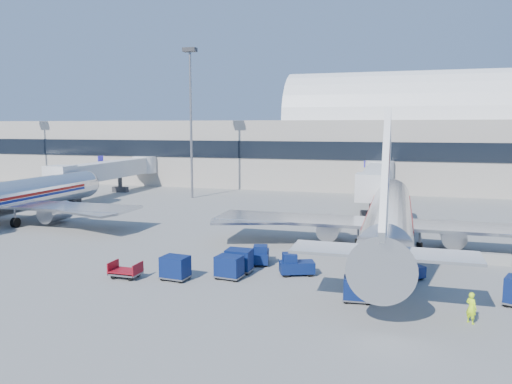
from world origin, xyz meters
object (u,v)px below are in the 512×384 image
(airliner_mid, at_px, (2,199))
(tug_left, at_px, (261,255))
(tug_lead, at_px, (296,265))
(airliner_main, at_px, (389,218))
(jetbridge_near, at_px, (376,177))
(ramp_worker, at_px, (471,308))
(cart_train_b, at_px, (229,267))
(jetbridge_mid, at_px, (112,170))
(cart_train_a, at_px, (239,260))
(cart_solo_near, at_px, (357,289))
(tug_right, at_px, (406,267))
(mast_west, at_px, (191,101))
(barrier_near, at_px, (491,259))
(cart_open_red, at_px, (126,272))
(cart_train_c, at_px, (175,267))

(airliner_mid, bearing_deg, tug_left, -13.08)
(tug_lead, bearing_deg, airliner_main, 35.13)
(jetbridge_near, bearing_deg, airliner_main, -84.78)
(tug_lead, relative_size, ramp_worker, 1.58)
(cart_train_b, height_order, ramp_worker, ramp_worker)
(jetbridge_mid, xyz_separation_m, cart_train_a, (33.72, -36.50, -2.99))
(ramp_worker, bearing_deg, cart_solo_near, 29.15)
(airliner_main, height_order, tug_right, airliner_main)
(mast_west, height_order, tug_lead, mast_west)
(cart_train_b, relative_size, cart_solo_near, 1.11)
(tug_left, bearing_deg, airliner_main, -64.88)
(cart_train_a, relative_size, ramp_worker, 1.13)
(cart_solo_near, relative_size, ramp_worker, 1.04)
(cart_train_a, distance_m, ramp_worker, 16.59)
(airliner_mid, distance_m, cart_train_b, 33.40)
(airliner_main, bearing_deg, cart_train_a, -136.32)
(airliner_mid, xyz_separation_m, barrier_near, (50.00, -2.51, -2.48))
(tug_left, bearing_deg, tug_right, -104.23)
(jetbridge_mid, relative_size, ramp_worker, 15.31)
(barrier_near, height_order, ramp_worker, ramp_worker)
(cart_open_red, relative_size, ramp_worker, 1.21)
(airliner_mid, bearing_deg, jetbridge_mid, 95.22)
(barrier_near, distance_m, cart_train_c, 24.95)
(airliner_mid, bearing_deg, cart_open_red, -30.17)
(airliner_main, bearing_deg, mast_west, 139.64)
(mast_west, bearing_deg, barrier_near, -36.38)
(tug_lead, bearing_deg, cart_train_b, -174.51)
(cart_train_a, bearing_deg, jetbridge_mid, 133.71)
(tug_right, relative_size, tug_left, 0.99)
(airliner_main, xyz_separation_m, cart_train_a, (-10.68, -10.20, -1.99))
(barrier_near, height_order, cart_open_red, barrier_near)
(airliner_main, bearing_deg, barrier_near, -17.39)
(cart_train_a, bearing_deg, cart_open_red, -152.99)
(jetbridge_near, distance_m, cart_train_b, 39.28)
(jetbridge_near, distance_m, tug_right, 34.51)
(airliner_main, xyz_separation_m, jetbridge_mid, (-44.40, 26.30, 1.00))
(cart_train_b, xyz_separation_m, ramp_worker, (15.75, -4.02, -0.00))
(ramp_worker, bearing_deg, jetbridge_near, -35.88)
(airliner_mid, height_order, cart_solo_near, airliner_mid)
(airliner_mid, height_order, cart_open_red, airliner_mid)
(cart_train_a, height_order, cart_train_b, cart_train_a)
(airliner_mid, bearing_deg, cart_train_b, -20.98)
(barrier_near, distance_m, cart_solo_near, 15.11)
(airliner_mid, distance_m, barrier_near, 50.12)
(airliner_mid, distance_m, jetbridge_near, 47.55)
(cart_train_b, height_order, cart_open_red, cart_train_b)
(jetbridge_near, relative_size, cart_train_a, 13.58)
(jetbridge_near, height_order, cart_train_c, jetbridge_near)
(ramp_worker, bearing_deg, mast_west, -5.58)
(barrier_near, relative_size, cart_train_a, 1.48)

